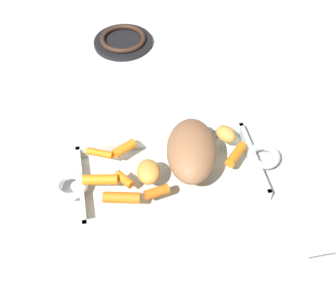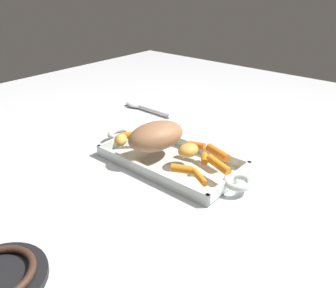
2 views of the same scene
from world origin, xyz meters
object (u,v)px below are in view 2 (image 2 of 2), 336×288
at_px(baby_carrot_southwest, 204,158).
at_px(potato_halved, 121,140).
at_px(serving_spoon, 143,107).
at_px(pork_roast, 156,136).
at_px(baby_carrot_center_left, 196,145).
at_px(roasting_dish, 171,160).
at_px(baby_carrot_southeast, 199,177).
at_px(potato_corner, 188,150).
at_px(baby_carrot_northwest, 133,135).
at_px(baby_carrot_long, 218,153).
at_px(baby_carrot_center_right, 219,165).
at_px(baby_carrot_northeast, 182,169).

height_order(baby_carrot_southwest, potato_halved, potato_halved).
bearing_deg(serving_spoon, pork_roast, 139.68).
bearing_deg(baby_carrot_center_left, potato_halved, -145.74).
bearing_deg(baby_carrot_southwest, roasting_dish, -169.59).
relative_size(pork_roast, baby_carrot_southeast, 2.93).
xyz_separation_m(potato_corner, serving_spoon, (-0.38, 0.22, -0.04)).
height_order(pork_roast, baby_carrot_northwest, pork_roast).
xyz_separation_m(pork_roast, baby_carrot_southeast, (0.18, -0.05, -0.03)).
bearing_deg(baby_carrot_southwest, baby_carrot_long, 76.47).
distance_m(baby_carrot_center_right, serving_spoon, 0.52).
relative_size(baby_carrot_northeast, baby_carrot_southeast, 0.90).
relative_size(baby_carrot_long, baby_carrot_center_right, 1.01).
distance_m(baby_carrot_southeast, baby_carrot_center_left, 0.15).
xyz_separation_m(roasting_dish, baby_carrot_northwest, (-0.14, -0.00, 0.03)).
xyz_separation_m(pork_roast, baby_carrot_northeast, (0.13, -0.05, -0.03)).
xyz_separation_m(baby_carrot_northeast, baby_carrot_northwest, (-0.22, 0.06, 0.00)).
distance_m(baby_carrot_southeast, baby_carrot_southwest, 0.09).
relative_size(roasting_dish, baby_carrot_northwest, 7.36).
height_order(baby_carrot_southeast, baby_carrot_long, baby_carrot_long).
xyz_separation_m(baby_carrot_southeast, serving_spoon, (-0.46, 0.30, -0.03)).
bearing_deg(pork_roast, baby_carrot_southwest, 9.75).
height_order(baby_carrot_center_left, serving_spoon, baby_carrot_center_left).
xyz_separation_m(baby_carrot_southwest, serving_spoon, (-0.42, 0.22, -0.03)).
xyz_separation_m(baby_carrot_southwest, potato_corner, (-0.05, -0.00, 0.01)).
bearing_deg(roasting_dish, baby_carrot_southeast, -24.12).
xyz_separation_m(baby_carrot_northeast, baby_carrot_center_left, (-0.05, 0.12, -0.00)).
relative_size(baby_carrot_long, baby_carrot_northwest, 1.11).
bearing_deg(baby_carrot_center_right, potato_corner, 177.66).
bearing_deg(baby_carrot_center_right, baby_carrot_long, 124.30).
bearing_deg(roasting_dish, baby_carrot_northwest, -178.69).
height_order(roasting_dish, potato_corner, potato_corner).
relative_size(baby_carrot_center_right, serving_spoon, 0.32).
bearing_deg(baby_carrot_southeast, baby_carrot_long, 103.61).
distance_m(baby_carrot_southwest, baby_carrot_northwest, 0.23).
relative_size(baby_carrot_center_right, potato_corner, 1.17).
bearing_deg(baby_carrot_center_left, potato_corner, -80.00).
xyz_separation_m(baby_carrot_southeast, baby_carrot_northwest, (-0.27, 0.06, 0.00)).
distance_m(potato_halved, serving_spoon, 0.36).
height_order(roasting_dish, baby_carrot_northwest, baby_carrot_northwest).
height_order(baby_carrot_northwest, baby_carrot_center_right, baby_carrot_center_right).
xyz_separation_m(pork_roast, baby_carrot_center_left, (0.08, 0.07, -0.03)).
bearing_deg(baby_carrot_northeast, pork_roast, 157.18).
distance_m(baby_carrot_southwest, potato_corner, 0.05).
distance_m(baby_carrot_center_left, baby_carrot_center_right, 0.11).
bearing_deg(baby_carrot_northwest, baby_carrot_northeast, -14.59).
bearing_deg(baby_carrot_southwest, potato_halved, -162.39).
relative_size(baby_carrot_northeast, baby_carrot_center_right, 0.72).
bearing_deg(baby_carrot_long, potato_halved, -153.91).
height_order(baby_carrot_long, potato_corner, potato_corner).
height_order(baby_carrot_northwest, potato_halved, potato_halved).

